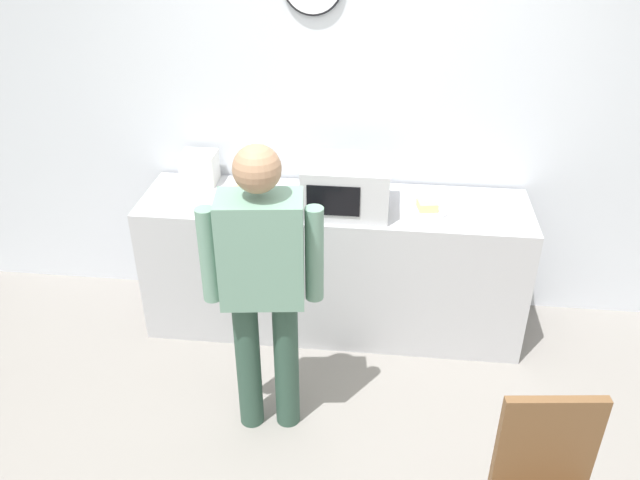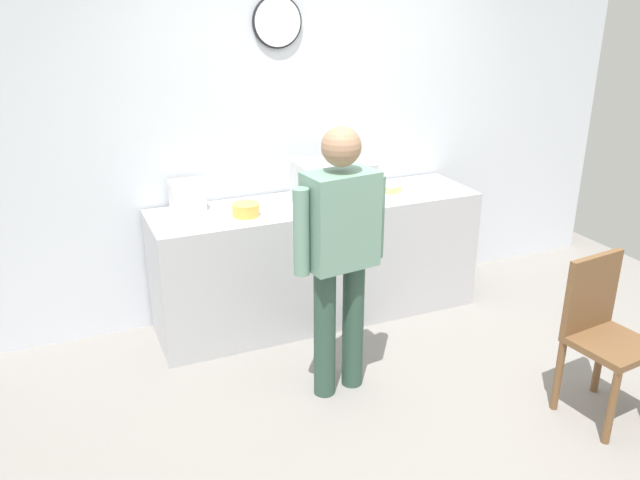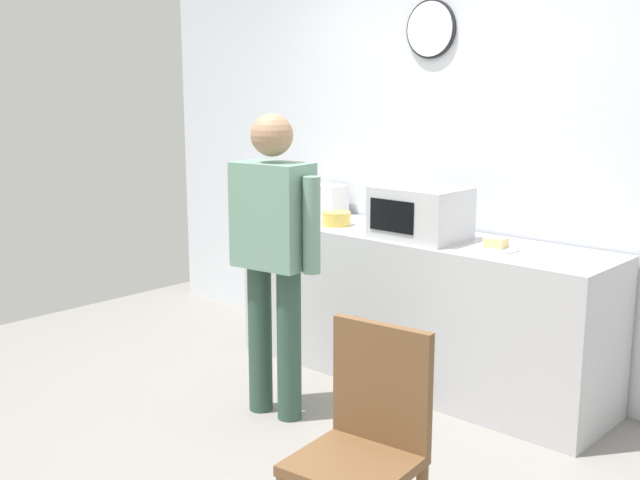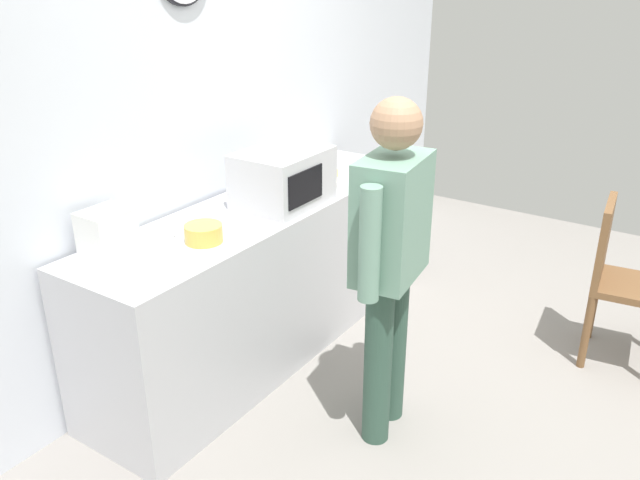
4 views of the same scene
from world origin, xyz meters
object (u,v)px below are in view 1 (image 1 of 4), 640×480
Objects in this scene: sandwich_plate at (427,208)px; person_standing at (263,277)px; salad_bowl at (240,198)px; spoon_utensil at (494,209)px; toaster at (200,167)px; fork_utensil at (240,186)px; microwave at (346,187)px.

sandwich_plate is 1.20m from person_standing.
sandwich_plate is 1.34× the size of salad_bowl.
person_standing reaches higher than spoon_utensil.
salad_bowl is 0.82× the size of toaster.
fork_utensil is at bearing -10.60° from toaster.
microwave is 1.00m from toaster.
spoon_utensil is 0.10× the size of person_standing.
toaster is 0.13× the size of person_standing.
salad_bowl is 1.07× the size of spoon_utensil.
salad_bowl is at bearing -176.44° from spoon_utensil.
fork_utensil is at bearing 108.26° from person_standing.
sandwich_plate is 1.10× the size of toaster.
fork_utensil is at bearing 174.85° from spoon_utensil.
fork_utensil is at bearing 170.12° from sandwich_plate.
fork_utensil is (-1.17, 0.20, -0.02)m from sandwich_plate.
sandwich_plate is at bearing 3.40° from microwave.
sandwich_plate is (0.48, 0.03, -0.13)m from microwave.
spoon_utensil is at bearing 37.56° from person_standing.
person_standing is at bearing -142.44° from spoon_utensil.
toaster is 1.29× the size of spoon_utensil.
microwave is at bearing -16.37° from toaster.
sandwich_plate is 1.19m from fork_utensil.
person_standing is (0.36, -1.08, 0.05)m from fork_utensil.
microwave is 0.75m from fork_utensil.
salad_bowl is (-1.11, -0.03, 0.02)m from sandwich_plate.
spoon_utensil is at bearing -5.15° from fork_utensil.
spoon_utensil is (1.57, -0.14, 0.00)m from fork_utensil.
fork_utensil is (-0.06, 0.24, -0.04)m from salad_bowl.
sandwich_plate reaches higher than fork_utensil.
person_standing is at bearing -133.14° from sandwich_plate.
toaster is (-1.44, 0.25, 0.08)m from sandwich_plate.
microwave reaches higher than spoon_utensil.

